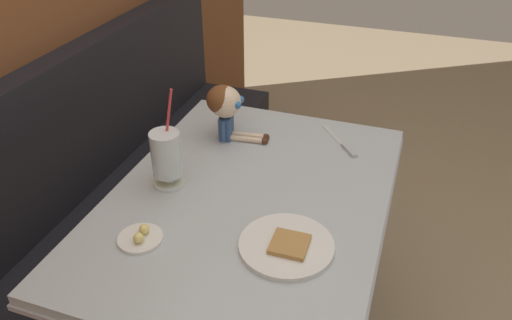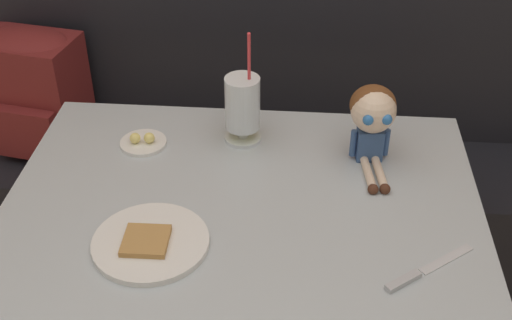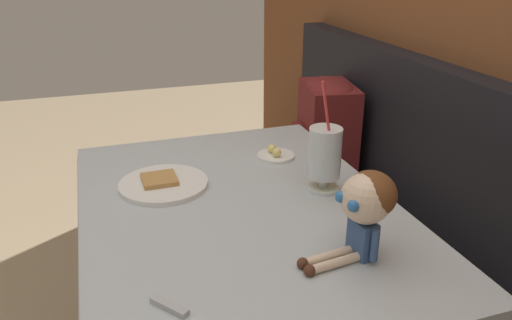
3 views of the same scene
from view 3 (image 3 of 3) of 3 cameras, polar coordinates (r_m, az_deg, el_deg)
name	(u,v)px [view 3 (image 3 of 3)]	position (r m, az deg, el deg)	size (l,w,h in m)	color
booth_bench	(424,288)	(1.80, 18.46, -13.58)	(2.60, 0.48, 1.00)	black
diner_table	(241,269)	(1.43, -1.76, -12.20)	(1.11, 0.81, 0.74)	#B2BCC1
toast_plate	(163,184)	(1.44, -10.44, -2.63)	(0.25, 0.25, 0.03)	white
milkshake_glass	(325,156)	(1.38, 7.78, 0.49)	(0.10, 0.10, 0.31)	silver
butter_saucer	(275,155)	(1.61, 2.21, 0.62)	(0.12, 0.12, 0.04)	white
butter_knife	(183,314)	(0.98, -8.24, -16.81)	(0.20, 0.16, 0.01)	silver
seated_doll	(366,203)	(1.09, 12.32, -4.78)	(0.12, 0.22, 0.20)	#385689
backpack	(326,124)	(2.18, 7.92, 4.03)	(0.33, 0.29, 0.41)	maroon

